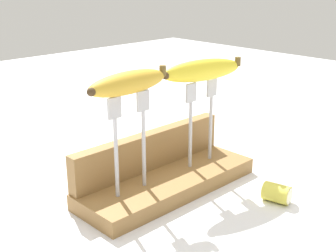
{
  "coord_description": "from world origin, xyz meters",
  "views": [
    {
      "loc": [
        -0.56,
        -0.58,
        0.4
      ],
      "look_at": [
        0.0,
        0.0,
        0.13
      ],
      "focal_mm": 49.07,
      "sensor_mm": 36.0,
      "label": 1
    }
  ],
  "objects": [
    {
      "name": "fork_stand_left",
      "position": [
        -0.09,
        -0.0,
        0.14
      ],
      "size": [
        0.09,
        0.01,
        0.18
      ],
      "color": "#B2B2B7",
      "rests_on": "wooden_board"
    },
    {
      "name": "banana_chunk_far",
      "position": [
        0.14,
        0.2,
        0.02
      ],
      "size": [
        0.04,
        0.04,
        0.04
      ],
      "color": "#DBD147",
      "rests_on": "ground"
    },
    {
      "name": "banana_raised_right",
      "position": [
        0.09,
        -0.0,
        0.22
      ],
      "size": [
        0.18,
        0.07,
        0.04
      ],
      "color": "yellow",
      "rests_on": "fork_stand_right"
    },
    {
      "name": "banana_chunk_near",
      "position": [
        0.11,
        -0.17,
        0.02
      ],
      "size": [
        0.04,
        0.06,
        0.03
      ],
      "color": "#DBD147",
      "rests_on": "ground"
    },
    {
      "name": "banana_raised_left",
      "position": [
        -0.09,
        -0.0,
        0.23
      ],
      "size": [
        0.17,
        0.05,
        0.04
      ],
      "color": "gold",
      "rests_on": "fork_stand_left"
    },
    {
      "name": "fork_stand_right",
      "position": [
        0.09,
        -0.0,
        0.13
      ],
      "size": [
        0.09,
        0.01,
        0.17
      ],
      "color": "#B2B2B7",
      "rests_on": "wooden_board"
    },
    {
      "name": "board_backstop",
      "position": [
        0.0,
        0.05,
        0.07
      ],
      "size": [
        0.36,
        0.03,
        0.07
      ],
      "primitive_type": "cube",
      "color": "olive",
      "rests_on": "wooden_board"
    },
    {
      "name": "wooden_board",
      "position": [
        0.0,
        0.0,
        0.02
      ],
      "size": [
        0.37,
        0.13,
        0.03
      ],
      "primitive_type": "cube",
      "color": "olive",
      "rests_on": "ground"
    },
    {
      "name": "ground_plane",
      "position": [
        0.0,
        0.0,
        0.0
      ],
      "size": [
        3.0,
        3.0,
        0.0
      ],
      "primitive_type": "plane",
      "color": "silver"
    }
  ]
}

